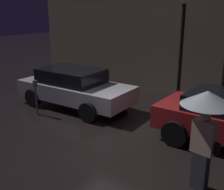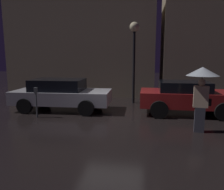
% 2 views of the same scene
% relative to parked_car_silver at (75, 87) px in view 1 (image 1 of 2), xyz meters
% --- Properties ---
extents(ground_plane, '(60.00, 60.00, 0.00)m').
position_rel_parked_car_silver_xyz_m(ground_plane, '(2.56, -1.49, -0.76)').
color(ground_plane, black).
extents(building_facade_left, '(9.37, 3.00, 6.02)m').
position_rel_parked_car_silver_xyz_m(building_facade_left, '(-0.33, 5.01, 2.25)').
color(building_facade_left, gray).
rests_on(building_facade_left, ground).
extents(parked_car_silver, '(4.43, 2.03, 1.43)m').
position_rel_parked_car_silver_xyz_m(parked_car_silver, '(0.00, 0.00, 0.00)').
color(parked_car_silver, '#B7B7BF').
rests_on(parked_car_silver, ground).
extents(pedestrian_with_umbrella, '(1.00, 1.00, 2.10)m').
position_rel_parked_car_silver_xyz_m(pedestrian_with_umbrella, '(5.54, -2.32, 0.87)').
color(pedestrian_with_umbrella, '#383842').
rests_on(pedestrian_with_umbrella, ground).
extents(parking_meter, '(0.12, 0.10, 1.22)m').
position_rel_parked_car_silver_xyz_m(parking_meter, '(-0.50, -1.40, 0.00)').
color(parking_meter, '#4C5154').
rests_on(parking_meter, ground).
extents(street_lamp_near, '(0.49, 0.49, 4.20)m').
position_rel_parked_car_silver_xyz_m(street_lamp_near, '(3.20, 2.11, 2.39)').
color(street_lamp_near, black).
rests_on(street_lamp_near, ground).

